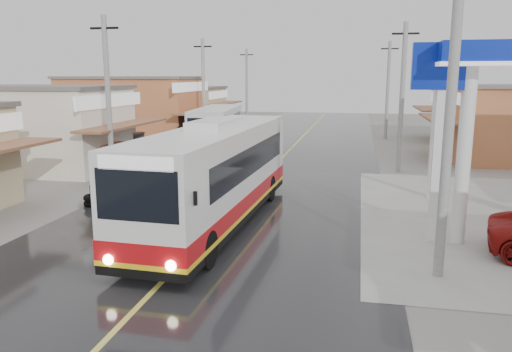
# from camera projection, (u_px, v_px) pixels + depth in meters

# --- Properties ---
(ground) EXTENTS (120.00, 120.00, 0.00)m
(ground) POSITION_uv_depth(u_px,v_px,m) (187.00, 257.00, 14.60)
(ground) COLOR slate
(ground) RESTS_ON ground
(road) EXTENTS (12.00, 90.00, 0.02)m
(road) POSITION_uv_depth(u_px,v_px,m) (273.00, 167.00, 29.00)
(road) COLOR black
(road) RESTS_ON ground
(centre_line) EXTENTS (0.15, 90.00, 0.01)m
(centre_line) POSITION_uv_depth(u_px,v_px,m) (273.00, 167.00, 28.99)
(centre_line) COLOR #D8CC4C
(centre_line) RESTS_ON road
(shopfronts_left) EXTENTS (11.00, 44.00, 5.20)m
(shopfronts_left) POSITION_uv_depth(u_px,v_px,m) (95.00, 153.00, 34.46)
(shopfronts_left) COLOR tan
(shopfronts_left) RESTS_ON ground
(utility_poles_left) EXTENTS (1.60, 50.00, 8.00)m
(utility_poles_left) POSITION_uv_depth(u_px,v_px,m) (166.00, 160.00, 31.35)
(utility_poles_left) COLOR gray
(utility_poles_left) RESTS_ON ground
(utility_poles_right) EXTENTS (1.60, 36.00, 8.00)m
(utility_poles_right) POSITION_uv_depth(u_px,v_px,m) (398.00, 172.00, 27.61)
(utility_poles_right) COLOR gray
(utility_poles_right) RESTS_ON ground
(coach_bus) EXTENTS (3.15, 12.01, 3.72)m
(coach_bus) POSITION_uv_depth(u_px,v_px,m) (217.00, 175.00, 17.59)
(coach_bus) COLOR silver
(coach_bus) RESTS_ON road
(second_bus) EXTENTS (3.44, 9.31, 3.02)m
(second_bus) POSITION_uv_depth(u_px,v_px,m) (217.00, 128.00, 35.18)
(second_bus) COLOR silver
(second_bus) RESTS_ON road
(cyclist) EXTENTS (1.14, 2.16, 2.22)m
(cyclist) POSITION_uv_depth(u_px,v_px,m) (191.00, 161.00, 26.68)
(cyclist) COLOR black
(cyclist) RESTS_ON ground
(tricycle_near) EXTENTS (1.97, 2.42, 1.60)m
(tricycle_near) POSITION_uv_depth(u_px,v_px,m) (115.00, 156.00, 27.19)
(tricycle_near) COLOR #26262D
(tricycle_near) RESTS_ON ground
(tricycle_far) EXTENTS (2.21, 2.75, 1.83)m
(tricycle_far) POSITION_uv_depth(u_px,v_px,m) (123.00, 146.00, 30.35)
(tricycle_far) COLOR #26262D
(tricycle_far) RESTS_ON ground
(tyre_stack) EXTENTS (0.89, 0.89, 0.46)m
(tyre_stack) POSITION_uv_depth(u_px,v_px,m) (95.00, 200.00, 20.39)
(tyre_stack) COLOR black
(tyre_stack) RESTS_ON ground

